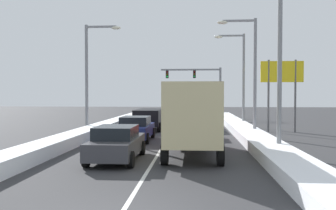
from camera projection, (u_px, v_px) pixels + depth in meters
name	position (u px, v px, depth m)	size (l,w,h in m)	color
ground_plane	(167.00, 139.00, 23.13)	(120.00, 120.00, 0.00)	#333335
lane_stripe_between_right_lane_and_center_lane	(171.00, 133.00, 26.82)	(0.14, 40.76, 0.01)	silver
snow_bank_right_shoulder	(243.00, 130.00, 26.42)	(1.72, 40.76, 0.55)	white
snow_bank_left_shoulder	(101.00, 128.00, 27.20)	(1.41, 40.76, 0.63)	white
box_truck_right_lane_nearest	(193.00, 115.00, 16.97)	(2.53, 7.20, 3.36)	maroon
sedan_red_right_lane_second	(192.00, 125.00, 24.59)	(2.00, 4.50, 1.51)	maroon
suv_white_right_lane_third	(193.00, 116.00, 30.39)	(2.16, 4.90, 1.67)	silver
sedan_charcoal_center_lane_nearest	(117.00, 143.00, 15.66)	(2.00, 4.50, 1.51)	#38383D
sedan_navy_center_lane_second	(136.00, 128.00, 22.40)	(2.00, 4.50, 1.51)	navy
suv_black_center_lane_third	(149.00, 117.00, 29.17)	(2.16, 4.90, 1.67)	black
traffic_light_gantry	(201.00, 81.00, 44.96)	(7.54, 0.47, 6.20)	slate
street_lamp_right_near	(272.00, 54.00, 17.05)	(2.66, 0.36, 7.95)	gray
street_lamp_right_mid	(250.00, 66.00, 24.43)	(2.66, 0.36, 7.99)	gray
street_lamp_right_far	(239.00, 71.00, 31.80)	(2.66, 0.36, 8.18)	gray
street_lamp_left_mid	(92.00, 68.00, 26.35)	(2.66, 0.36, 7.93)	gray
roadside_sign_right	(282.00, 79.00, 27.47)	(3.20, 0.16, 5.50)	#59595B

